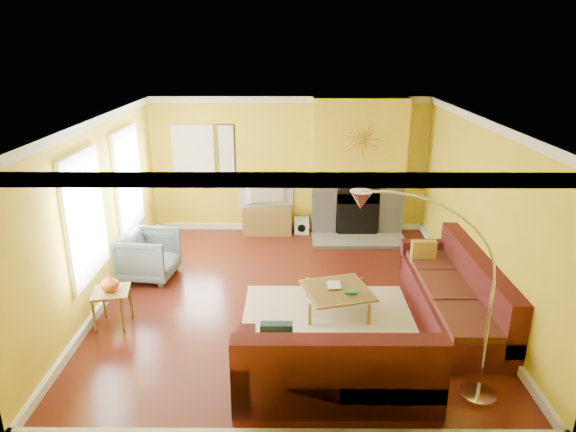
{
  "coord_description": "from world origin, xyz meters",
  "views": [
    {
      "loc": [
        0.03,
        -7.01,
        3.72
      ],
      "look_at": [
        -0.02,
        0.4,
        1.17
      ],
      "focal_mm": 32.0,
      "sensor_mm": 36.0,
      "label": 1
    }
  ],
  "objects_px": {
    "coffee_table": "(337,300)",
    "sectional_sofa": "(370,299)",
    "media_console": "(267,220)",
    "armchair": "(149,255)",
    "side_table": "(113,308)",
    "arc_lamp": "(429,302)"
  },
  "relations": [
    {
      "from": "side_table",
      "to": "arc_lamp",
      "type": "relative_size",
      "value": 0.22
    },
    {
      "from": "armchair",
      "to": "media_console",
      "type": "bearing_deg",
      "value": -34.13
    },
    {
      "from": "sectional_sofa",
      "to": "side_table",
      "type": "bearing_deg",
      "value": 178.63
    },
    {
      "from": "armchair",
      "to": "arc_lamp",
      "type": "distance_m",
      "value": 4.85
    },
    {
      "from": "media_console",
      "to": "side_table",
      "type": "xyz_separation_m",
      "value": [
        -1.95,
        -3.58,
        -0.01
      ]
    },
    {
      "from": "coffee_table",
      "to": "arc_lamp",
      "type": "height_order",
      "value": "arc_lamp"
    },
    {
      "from": "sectional_sofa",
      "to": "arc_lamp",
      "type": "bearing_deg",
      "value": -75.56
    },
    {
      "from": "coffee_table",
      "to": "side_table",
      "type": "height_order",
      "value": "side_table"
    },
    {
      "from": "media_console",
      "to": "side_table",
      "type": "distance_m",
      "value": 4.07
    },
    {
      "from": "coffee_table",
      "to": "media_console",
      "type": "distance_m",
      "value": 3.38
    },
    {
      "from": "armchair",
      "to": "side_table",
      "type": "distance_m",
      "value": 1.51
    },
    {
      "from": "sectional_sofa",
      "to": "armchair",
      "type": "xyz_separation_m",
      "value": [
        -3.38,
        1.58,
        -0.06
      ]
    },
    {
      "from": "armchair",
      "to": "arc_lamp",
      "type": "xyz_separation_m",
      "value": [
        3.74,
        -2.99,
        0.78
      ]
    },
    {
      "from": "side_table",
      "to": "arc_lamp",
      "type": "xyz_separation_m",
      "value": [
        3.85,
        -1.49,
        0.91
      ]
    },
    {
      "from": "coffee_table",
      "to": "sectional_sofa",
      "type": "bearing_deg",
      "value": -50.81
    },
    {
      "from": "media_console",
      "to": "arc_lamp",
      "type": "distance_m",
      "value": 5.49
    },
    {
      "from": "sectional_sofa",
      "to": "side_table",
      "type": "relative_size",
      "value": 6.87
    },
    {
      "from": "coffee_table",
      "to": "armchair",
      "type": "bearing_deg",
      "value": 159.8
    },
    {
      "from": "media_console",
      "to": "coffee_table",
      "type": "bearing_deg",
      "value": -70.26
    },
    {
      "from": "coffee_table",
      "to": "arc_lamp",
      "type": "distance_m",
      "value": 2.27
    },
    {
      "from": "armchair",
      "to": "arc_lamp",
      "type": "relative_size",
      "value": 0.37
    },
    {
      "from": "media_console",
      "to": "sectional_sofa",
      "type": "bearing_deg",
      "value": -67.27
    }
  ]
}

